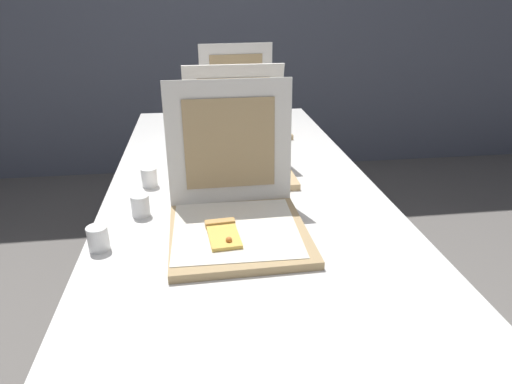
% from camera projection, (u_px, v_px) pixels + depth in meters
% --- Properties ---
extents(table, '(0.90, 2.18, 0.72)m').
position_uv_depth(table, '(244.00, 201.00, 1.48)').
color(table, silver).
rests_on(table, ground).
extents(pizza_box_front, '(0.37, 0.40, 0.38)m').
position_uv_depth(pizza_box_front, '(236.00, 212.00, 1.18)').
color(pizza_box_front, tan).
rests_on(pizza_box_front, table).
extents(pizza_box_middle, '(0.37, 0.37, 0.37)m').
position_uv_depth(pizza_box_middle, '(238.00, 157.00, 1.59)').
color(pizza_box_middle, tan).
rests_on(pizza_box_middle, table).
extents(pizza_box_back, '(0.40, 0.40, 0.38)m').
position_uv_depth(pizza_box_back, '(243.00, 118.00, 2.09)').
color(pizza_box_back, tan).
rests_on(pizza_box_back, table).
extents(cup_white_near_left, '(0.05, 0.05, 0.06)m').
position_uv_depth(cup_white_near_left, '(98.00, 238.00, 1.10)').
color(cup_white_near_left, white).
rests_on(cup_white_near_left, table).
extents(cup_white_mid, '(0.05, 0.05, 0.06)m').
position_uv_depth(cup_white_mid, '(149.00, 177.00, 1.47)').
color(cup_white_mid, white).
rests_on(cup_white_mid, table).
extents(cup_white_far, '(0.05, 0.05, 0.06)m').
position_uv_depth(cup_white_far, '(177.00, 149.00, 1.74)').
color(cup_white_far, white).
rests_on(cup_white_far, table).
extents(cup_white_near_center, '(0.05, 0.05, 0.06)m').
position_uv_depth(cup_white_near_center, '(140.00, 205.00, 1.27)').
color(cup_white_near_center, white).
rests_on(cup_white_near_center, table).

